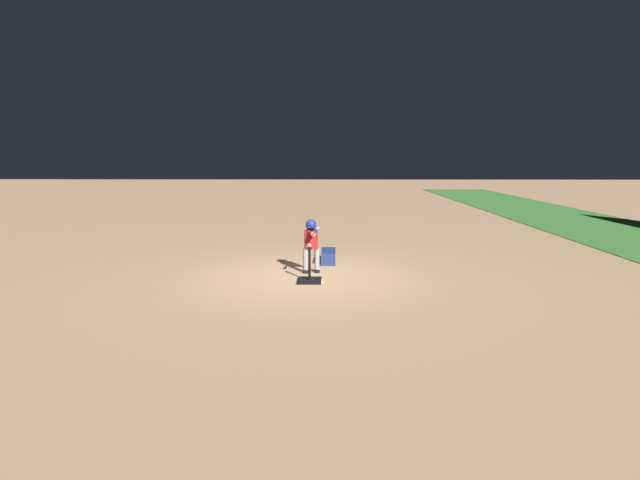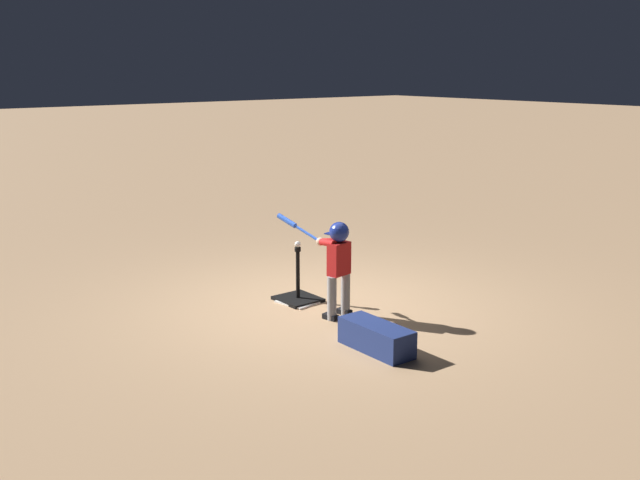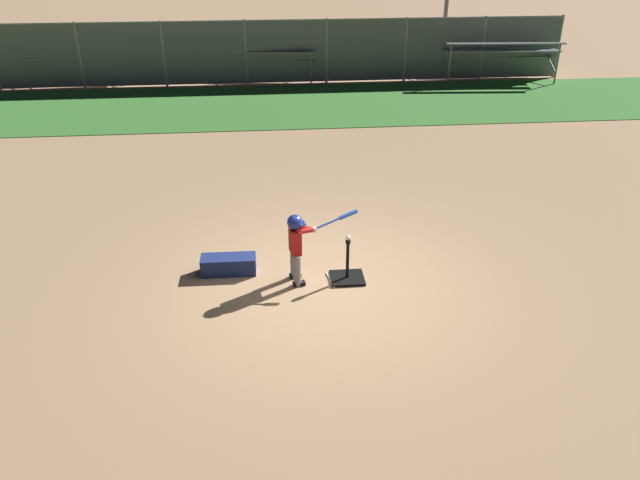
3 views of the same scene
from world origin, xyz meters
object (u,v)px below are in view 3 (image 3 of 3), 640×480
baseball (348,238)px  bleachers_far_right (494,57)px  batting_tee (347,275)px  bleachers_center (273,64)px  batter_child (298,240)px  bleachers_left_center (82,67)px  equipment_bag (229,265)px

baseball → bleachers_far_right: bleachers_far_right is taller
bleachers_far_right → batting_tee: bearing=-117.7°
batting_tee → bleachers_center: bearing=93.3°
batter_child → bleachers_left_center: size_ratio=0.33×
bleachers_far_right → bleachers_left_center: bearing=177.7°
batter_child → bleachers_far_right: bleachers_far_right is taller
baseball → bleachers_center: size_ratio=0.03×
bleachers_far_right → equipment_bag: size_ratio=4.67×
batter_child → baseball: batter_child is taller
batting_tee → batter_child: batter_child is taller
batting_tee → bleachers_left_center: (-6.98, 13.16, 0.39)m
bleachers_left_center → equipment_bag: bearing=-68.0°
batting_tee → bleachers_left_center: bearing=117.9°
baseball → equipment_bag: (-1.80, 0.37, -0.57)m
bleachers_center → equipment_bag: 12.62m
batter_child → bleachers_far_right: size_ratio=0.28×
bleachers_far_right → equipment_bag: bearing=-124.5°
batter_child → bleachers_center: size_ratio=0.38×
batter_child → bleachers_center: (-0.01, 12.92, -0.20)m
batter_child → bleachers_left_center: bearing=115.4°
bleachers_left_center → baseball: bearing=-62.1°
batting_tee → batter_child: size_ratio=0.61×
bleachers_far_right → baseball: bearing=-117.7°
batter_child → bleachers_center: bearing=90.0°
baseball → bleachers_left_center: 14.90m
baseball → equipment_bag: 1.92m
bleachers_far_right → equipment_bag: 14.86m
bleachers_center → bleachers_far_right: size_ratio=0.75×
baseball → bleachers_center: bleachers_center is taller
bleachers_far_right → equipment_bag: bleachers_far_right is taller
batting_tee → bleachers_far_right: (6.61, 12.61, 0.58)m
bleachers_left_center → bleachers_far_right: size_ratio=0.85×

